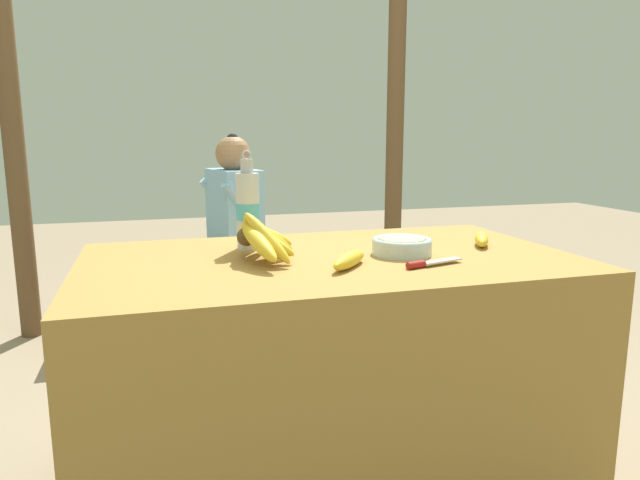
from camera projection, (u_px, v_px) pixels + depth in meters
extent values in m
cube|color=olive|center=(330.00, 375.00, 1.73)|extent=(1.41, 0.81, 0.74)
sphere|color=#4C381E|center=(247.00, 237.00, 1.57)|extent=(0.05, 0.05, 0.05)
ellipsoid|color=gold|center=(259.00, 242.00, 1.51)|extent=(0.10, 0.21, 0.11)
ellipsoid|color=gold|center=(267.00, 238.00, 1.53)|extent=(0.14, 0.16, 0.15)
ellipsoid|color=gold|center=(268.00, 240.00, 1.56)|extent=(0.16, 0.11, 0.11)
ellipsoid|color=gold|center=(269.00, 237.00, 1.59)|extent=(0.16, 0.04, 0.12)
ellipsoid|color=gold|center=(267.00, 235.00, 1.62)|extent=(0.19, 0.12, 0.11)
ellipsoid|color=gold|center=(254.00, 232.00, 1.64)|extent=(0.11, 0.16, 0.14)
ellipsoid|color=gold|center=(244.00, 234.00, 1.64)|extent=(0.05, 0.18, 0.10)
cylinder|color=silver|center=(402.00, 248.00, 1.68)|extent=(0.18, 0.18, 0.04)
torus|color=silver|center=(402.00, 241.00, 1.68)|extent=(0.18, 0.18, 0.02)
cylinder|color=#D1B77A|center=(402.00, 240.00, 1.68)|extent=(0.13, 0.13, 0.01)
cylinder|color=silver|center=(248.00, 211.00, 1.75)|extent=(0.07, 0.07, 0.23)
cylinder|color=#47A8D1|center=(248.00, 211.00, 1.75)|extent=(0.07, 0.07, 0.05)
cylinder|color=#ADADB2|center=(247.00, 166.00, 1.72)|extent=(0.04, 0.04, 0.04)
torus|color=#ADADB2|center=(247.00, 155.00, 1.71)|extent=(0.03, 0.01, 0.03)
ellipsoid|color=gold|center=(349.00, 260.00, 1.51)|extent=(0.16, 0.17, 0.04)
ellipsoid|color=gold|center=(482.00, 239.00, 1.81)|extent=(0.12, 0.16, 0.04)
cube|color=#BCBCC1|center=(442.00, 261.00, 1.55)|extent=(0.13, 0.06, 0.00)
cylinder|color=maroon|center=(416.00, 265.00, 1.51)|extent=(0.06, 0.03, 0.02)
cube|color=#4C3823|center=(231.00, 262.00, 3.10)|extent=(1.57, 0.32, 0.04)
cube|color=#4C3823|center=(98.00, 317.00, 2.83)|extent=(0.06, 0.06, 0.38)
cube|color=#4C3823|center=(356.00, 295.00, 3.21)|extent=(0.06, 0.06, 0.38)
cube|color=#4C3823|center=(102.00, 303.00, 3.06)|extent=(0.06, 0.06, 0.38)
cube|color=#4C3823|center=(343.00, 284.00, 3.44)|extent=(0.06, 0.06, 0.38)
cylinder|color=#232328|center=(197.00, 309.00, 2.90)|extent=(0.09, 0.09, 0.42)
cylinder|color=#232328|center=(218.00, 264.00, 2.92)|extent=(0.31, 0.16, 0.09)
cylinder|color=#232328|center=(186.00, 300.00, 3.06)|extent=(0.09, 0.09, 0.42)
cylinder|color=#232328|center=(206.00, 258.00, 3.08)|extent=(0.31, 0.16, 0.09)
cube|color=#84B7E0|center=(235.00, 215.00, 3.02)|extent=(0.27, 0.38, 0.49)
cylinder|color=#84B7E0|center=(241.00, 204.00, 2.86)|extent=(0.21, 0.11, 0.25)
cylinder|color=#84B7E0|center=(218.00, 198.00, 3.13)|extent=(0.21, 0.11, 0.25)
sphere|color=#9E704C|center=(233.00, 154.00, 2.96)|extent=(0.18, 0.18, 0.18)
sphere|color=black|center=(233.00, 140.00, 2.95)|extent=(0.07, 0.07, 0.07)
sphere|color=#4C381E|center=(148.00, 252.00, 2.96)|extent=(0.05, 0.05, 0.05)
ellipsoid|color=#8EA842|center=(148.00, 255.00, 2.91)|extent=(0.04, 0.16, 0.11)
ellipsoid|color=#8EA842|center=(156.00, 255.00, 2.93)|extent=(0.14, 0.15, 0.10)
ellipsoid|color=#8EA842|center=(160.00, 253.00, 2.97)|extent=(0.17, 0.08, 0.11)
ellipsoid|color=#8EA842|center=(160.00, 251.00, 3.00)|extent=(0.17, 0.08, 0.13)
ellipsoid|color=#8EA842|center=(156.00, 251.00, 3.01)|extent=(0.13, 0.12, 0.10)
ellipsoid|color=#8EA842|center=(149.00, 250.00, 3.02)|extent=(0.05, 0.17, 0.11)
cylinder|color=brown|center=(9.00, 95.00, 2.89)|extent=(0.11, 0.11, 2.56)
cylinder|color=brown|center=(396.00, 102.00, 3.48)|extent=(0.11, 0.11, 2.56)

